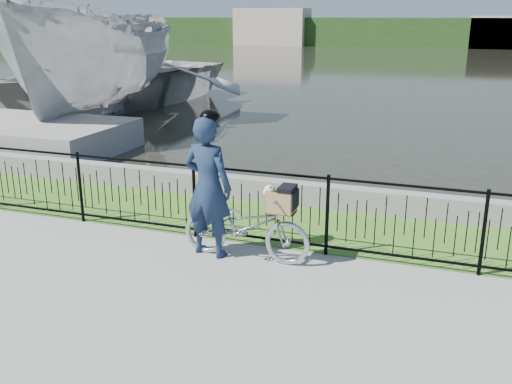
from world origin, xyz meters
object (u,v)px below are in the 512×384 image
at_px(boat_near, 96,60).
at_px(boat_far, 110,77).
at_px(cyclist, 208,186).
at_px(bicycle_rig, 247,225).

height_order(boat_near, boat_far, boat_near).
xyz_separation_m(cyclist, boat_near, (-7.15, 7.95, 0.94)).
distance_m(bicycle_rig, boat_far, 14.87).
height_order(cyclist, boat_far, boat_far).
distance_m(bicycle_rig, cyclist, 0.74).
height_order(bicycle_rig, cyclist, cyclist).
bearing_deg(boat_near, boat_far, 118.44).
bearing_deg(cyclist, boat_near, 131.97).
bearing_deg(boat_far, cyclist, -51.66).
height_order(bicycle_rig, boat_far, boat_far).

